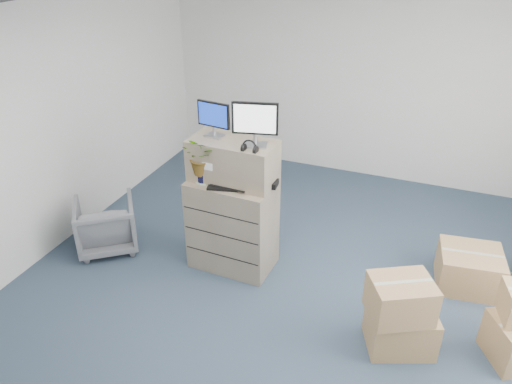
% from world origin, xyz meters
% --- Properties ---
extents(ground, '(7.00, 7.00, 0.00)m').
position_xyz_m(ground, '(0.00, 0.00, 0.00)').
color(ground, '#273546').
rests_on(ground, ground).
extents(wall_back, '(6.00, 0.02, 2.80)m').
position_xyz_m(wall_back, '(0.00, 3.51, 1.40)').
color(wall_back, silver).
rests_on(wall_back, ground).
extents(filing_cabinet_lower, '(0.93, 0.59, 1.06)m').
position_xyz_m(filing_cabinet_lower, '(-0.87, 0.63, 0.53)').
color(filing_cabinet_lower, gray).
rests_on(filing_cabinet_lower, ground).
extents(filing_cabinet_upper, '(0.92, 0.49, 0.45)m').
position_xyz_m(filing_cabinet_upper, '(-0.86, 0.68, 1.28)').
color(filing_cabinet_upper, gray).
rests_on(filing_cabinet_upper, filing_cabinet_lower).
extents(monitor_left, '(0.37, 0.17, 0.37)m').
position_xyz_m(monitor_left, '(-1.09, 0.73, 1.72)').
color(monitor_left, '#99999E').
rests_on(monitor_left, filing_cabinet_upper).
extents(monitor_right, '(0.45, 0.22, 0.45)m').
position_xyz_m(monitor_right, '(-0.60, 0.65, 1.76)').
color(monitor_right, '#99999E').
rests_on(monitor_right, filing_cabinet_upper).
extents(headphones, '(0.16, 0.02, 0.16)m').
position_xyz_m(headphones, '(-0.60, 0.51, 1.55)').
color(headphones, black).
rests_on(headphones, filing_cabinet_upper).
extents(keyboard, '(0.48, 0.29, 0.02)m').
position_xyz_m(keyboard, '(-0.83, 0.51, 1.07)').
color(keyboard, black).
rests_on(keyboard, filing_cabinet_lower).
extents(mouse, '(0.10, 0.08, 0.03)m').
position_xyz_m(mouse, '(-0.57, 0.55, 1.07)').
color(mouse, silver).
rests_on(mouse, filing_cabinet_lower).
extents(water_bottle, '(0.07, 0.07, 0.25)m').
position_xyz_m(water_bottle, '(-0.82, 0.65, 1.18)').
color(water_bottle, '#919399').
rests_on(water_bottle, filing_cabinet_lower).
extents(phone_dock, '(0.06, 0.05, 0.13)m').
position_xyz_m(phone_dock, '(-0.90, 0.70, 1.10)').
color(phone_dock, silver).
rests_on(phone_dock, filing_cabinet_lower).
extents(external_drive, '(0.22, 0.17, 0.06)m').
position_xyz_m(external_drive, '(-0.48, 0.70, 1.09)').
color(external_drive, black).
rests_on(external_drive, filing_cabinet_lower).
extents(tissue_box, '(0.26, 0.19, 0.09)m').
position_xyz_m(tissue_box, '(-0.54, 0.69, 1.16)').
color(tissue_box, '#4289E1').
rests_on(tissue_box, external_drive).
extents(potted_plant, '(0.50, 0.52, 0.41)m').
position_xyz_m(potted_plant, '(-1.14, 0.55, 1.29)').
color(potted_plant, '#A7BD98').
rests_on(potted_plant, filing_cabinet_lower).
extents(office_chair, '(0.91, 0.90, 0.69)m').
position_xyz_m(office_chair, '(-2.40, 0.38, 0.34)').
color(office_chair, slate).
rests_on(office_chair, ground).
extents(cardboard_boxes, '(2.29, 2.06, 0.77)m').
position_xyz_m(cardboard_boxes, '(1.87, 0.76, 0.30)').
color(cardboard_boxes, '#A2774E').
rests_on(cardboard_boxes, ground).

